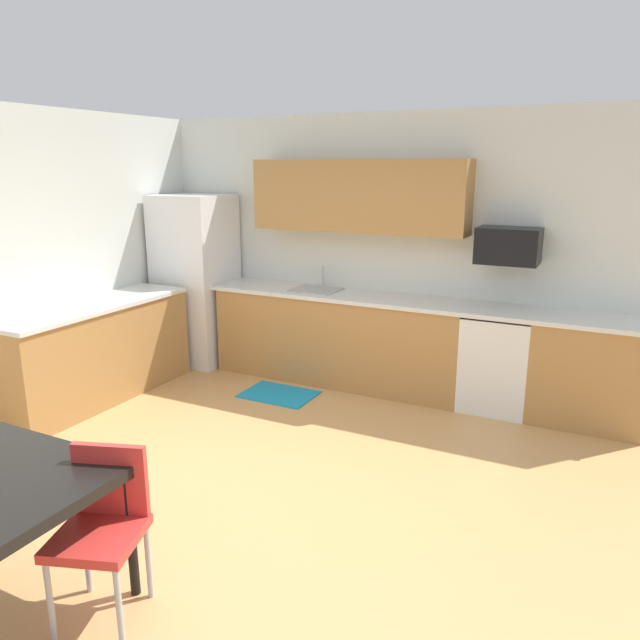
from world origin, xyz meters
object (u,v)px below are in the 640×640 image
at_px(oven_range, 498,360).
at_px(microwave, 508,246).
at_px(refrigerator, 196,280).
at_px(chair_near_table, 103,519).

height_order(oven_range, microwave, microwave).
distance_m(oven_range, microwave, 1.05).
height_order(refrigerator, oven_range, refrigerator).
bearing_deg(chair_near_table, refrigerator, 121.36).
distance_m(oven_range, chair_near_table, 3.78).
height_order(microwave, chair_near_table, microwave).
distance_m(refrigerator, chair_near_table, 4.12).
xyz_separation_m(microwave, chair_near_table, (-1.22, -3.68, -0.99)).
distance_m(refrigerator, microwave, 3.41).
bearing_deg(refrigerator, chair_near_table, -58.64).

